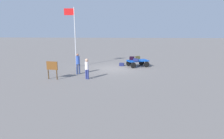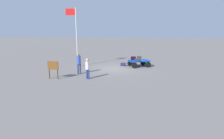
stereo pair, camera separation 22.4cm
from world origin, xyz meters
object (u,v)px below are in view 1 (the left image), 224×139
(worker_lead, at_px, (78,62))
(flagpole, at_px, (74,32))
(suitcase_olive, at_px, (132,58))
(worker_trailing, at_px, (87,67))
(suitcase_navy, at_px, (122,64))
(signboard, at_px, (52,68))
(suitcase_tan, at_px, (138,58))
(suitcase_grey, at_px, (136,60))
(luggage_cart, at_px, (137,62))

(worker_lead, bearing_deg, flagpole, -71.72)
(suitcase_olive, bearing_deg, worker_trailing, 54.09)
(suitcase_navy, bearing_deg, signboard, 46.02)
(suitcase_tan, xyz_separation_m, suitcase_grey, (0.29, 1.32, -0.03))
(flagpole, height_order, signboard, flagpole)
(suitcase_tan, bearing_deg, worker_lead, 37.95)
(suitcase_grey, bearing_deg, signboard, 34.50)
(suitcase_olive, xyz_separation_m, signboard, (6.37, 5.33, 0.07))
(worker_lead, distance_m, flagpole, 4.19)
(luggage_cart, bearing_deg, worker_trailing, 49.58)
(worker_lead, distance_m, worker_trailing, 1.86)
(worker_trailing, bearing_deg, suitcase_grey, -132.59)
(suitcase_grey, height_order, suitcase_olive, suitcase_olive)
(suitcase_navy, distance_m, worker_lead, 5.40)
(worker_lead, relative_size, signboard, 1.28)
(suitcase_tan, height_order, suitcase_olive, suitcase_olive)
(flagpole, xyz_separation_m, signboard, (0.54, 4.93, -2.58))
(suitcase_tan, height_order, worker_trailing, worker_trailing)
(luggage_cart, relative_size, worker_lead, 1.33)
(worker_lead, height_order, signboard, worker_lead)
(luggage_cart, relative_size, suitcase_olive, 4.51)
(suitcase_olive, bearing_deg, suitcase_navy, -10.74)
(suitcase_olive, xyz_separation_m, worker_trailing, (3.72, 5.13, 0.07))
(suitcase_tan, distance_m, worker_lead, 6.86)
(suitcase_tan, xyz_separation_m, signboard, (7.01, 5.94, 0.09))
(suitcase_grey, bearing_deg, suitcase_olive, -64.06)
(suitcase_grey, bearing_deg, worker_lead, 29.48)
(suitcase_tan, relative_size, suitcase_grey, 0.88)
(luggage_cart, relative_size, signboard, 1.69)
(suitcase_grey, relative_size, signboard, 0.39)
(signboard, bearing_deg, worker_lead, -132.85)
(suitcase_tan, distance_m, suitcase_grey, 1.36)
(suitcase_olive, bearing_deg, suitcase_tan, -136.15)
(suitcase_grey, xyz_separation_m, suitcase_navy, (1.38, -0.91, -0.64))
(suitcase_tan, xyz_separation_m, worker_lead, (5.41, 4.22, 0.20))
(flagpole, bearing_deg, suitcase_grey, 177.10)
(luggage_cart, height_order, suitcase_navy, luggage_cart)
(suitcase_grey, xyz_separation_m, suitcase_olive, (0.35, -0.71, 0.05))
(suitcase_grey, bearing_deg, luggage_cart, -109.73)
(suitcase_navy, height_order, signboard, signboard)
(luggage_cart, distance_m, flagpole, 7.07)
(suitcase_navy, bearing_deg, worker_lead, 45.52)
(worker_trailing, bearing_deg, worker_lead, -55.49)
(worker_lead, relative_size, worker_trailing, 1.10)
(suitcase_tan, xyz_separation_m, suitcase_navy, (1.67, 0.41, -0.67))
(suitcase_navy, bearing_deg, flagpole, 7.10)
(suitcase_grey, distance_m, suitcase_navy, 1.77)
(suitcase_grey, xyz_separation_m, flagpole, (6.18, -0.31, 2.71))
(suitcase_navy, distance_m, signboard, 7.72)
(suitcase_navy, xyz_separation_m, signboard, (5.33, 5.53, 0.76))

